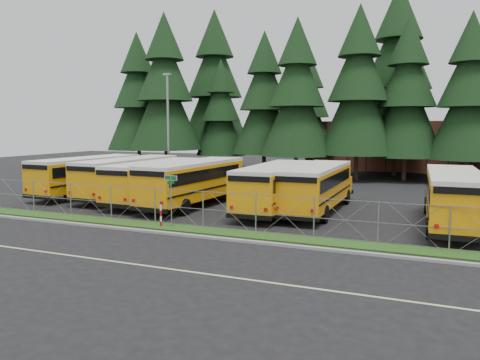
{
  "coord_description": "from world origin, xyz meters",
  "views": [
    {
      "loc": [
        10.28,
        -22.84,
        5.38
      ],
      "look_at": [
        -0.96,
        4.0,
        2.03
      ],
      "focal_mm": 35.0,
      "sensor_mm": 36.0,
      "label": 1
    }
  ],
  "objects_px": {
    "bus_0": "(91,176)",
    "bus_2": "(159,182)",
    "street_sign": "(171,190)",
    "bus_3": "(196,183)",
    "bus_6": "(318,189)",
    "striped_bollard": "(161,216)",
    "light_standard": "(168,125)",
    "bus_5": "(277,188)",
    "bus_1": "(131,178)",
    "bus_east": "(453,199)"
  },
  "relations": [
    {
      "from": "bus_2",
      "to": "bus_0",
      "type": "bearing_deg",
      "value": 172.69
    },
    {
      "from": "bus_east",
      "to": "street_sign",
      "type": "xyz_separation_m",
      "value": [
        -13.8,
        -6.0,
        0.53
      ]
    },
    {
      "from": "striped_bollard",
      "to": "light_standard",
      "type": "xyz_separation_m",
      "value": [
        -9.24,
        16.02,
        4.9
      ]
    },
    {
      "from": "bus_3",
      "to": "bus_5",
      "type": "relative_size",
      "value": 1.03
    },
    {
      "from": "bus_5",
      "to": "bus_east",
      "type": "height_order",
      "value": "bus_east"
    },
    {
      "from": "bus_3",
      "to": "bus_east",
      "type": "bearing_deg",
      "value": 0.98
    },
    {
      "from": "bus_5",
      "to": "street_sign",
      "type": "xyz_separation_m",
      "value": [
        -3.6,
        -6.92,
        0.55
      ]
    },
    {
      "from": "light_standard",
      "to": "bus_6",
      "type": "bearing_deg",
      "value": -27.69
    },
    {
      "from": "bus_2",
      "to": "bus_6",
      "type": "distance_m",
      "value": 11.31
    },
    {
      "from": "bus_2",
      "to": "bus_5",
      "type": "height_order",
      "value": "bus_5"
    },
    {
      "from": "bus_6",
      "to": "street_sign",
      "type": "height_order",
      "value": "bus_6"
    },
    {
      "from": "bus_0",
      "to": "street_sign",
      "type": "distance_m",
      "value": 14.34
    },
    {
      "from": "striped_bollard",
      "to": "bus_5",
      "type": "bearing_deg",
      "value": 58.77
    },
    {
      "from": "bus_0",
      "to": "bus_2",
      "type": "relative_size",
      "value": 1.02
    },
    {
      "from": "bus_2",
      "to": "bus_1",
      "type": "bearing_deg",
      "value": 162.63
    },
    {
      "from": "bus_6",
      "to": "street_sign",
      "type": "relative_size",
      "value": 4.03
    },
    {
      "from": "bus_1",
      "to": "bus_6",
      "type": "xyz_separation_m",
      "value": [
        14.33,
        -0.32,
        -0.02
      ]
    },
    {
      "from": "bus_6",
      "to": "bus_3",
      "type": "bearing_deg",
      "value": -173.67
    },
    {
      "from": "bus_5",
      "to": "bus_2",
      "type": "bearing_deg",
      "value": 178.38
    },
    {
      "from": "bus_1",
      "to": "bus_east",
      "type": "distance_m",
      "value": 22.14
    },
    {
      "from": "bus_3",
      "to": "striped_bollard",
      "type": "bearing_deg",
      "value": -74.37
    },
    {
      "from": "bus_east",
      "to": "light_standard",
      "type": "distance_m",
      "value": 26.0
    },
    {
      "from": "street_sign",
      "to": "bus_3",
      "type": "bearing_deg",
      "value": 107.23
    },
    {
      "from": "bus_1",
      "to": "light_standard",
      "type": "height_order",
      "value": "light_standard"
    },
    {
      "from": "bus_2",
      "to": "street_sign",
      "type": "relative_size",
      "value": 3.97
    },
    {
      "from": "bus_0",
      "to": "bus_3",
      "type": "distance_m",
      "value": 9.97
    },
    {
      "from": "bus_0",
      "to": "striped_bollard",
      "type": "distance_m",
      "value": 13.87
    },
    {
      "from": "bus_3",
      "to": "street_sign",
      "type": "height_order",
      "value": "bus_3"
    },
    {
      "from": "bus_1",
      "to": "street_sign",
      "type": "distance_m",
      "value": 11.45
    },
    {
      "from": "striped_bollard",
      "to": "street_sign",
      "type": "bearing_deg",
      "value": 4.84
    },
    {
      "from": "bus_2",
      "to": "bus_6",
      "type": "bearing_deg",
      "value": 3.78
    },
    {
      "from": "street_sign",
      "to": "light_standard",
      "type": "xyz_separation_m",
      "value": [
        -9.87,
        15.97,
        3.47
      ]
    },
    {
      "from": "bus_5",
      "to": "bus_6",
      "type": "relative_size",
      "value": 1.0
    },
    {
      "from": "bus_1",
      "to": "bus_east",
      "type": "xyz_separation_m",
      "value": [
        22.05,
        -1.92,
        0.0
      ]
    },
    {
      "from": "street_sign",
      "to": "bus_1",
      "type": "bearing_deg",
      "value": 136.15
    },
    {
      "from": "bus_6",
      "to": "striped_bollard",
      "type": "relative_size",
      "value": 9.44
    },
    {
      "from": "bus_6",
      "to": "bus_east",
      "type": "height_order",
      "value": "bus_east"
    },
    {
      "from": "bus_0",
      "to": "bus_6",
      "type": "relative_size",
      "value": 1.01
    },
    {
      "from": "street_sign",
      "to": "striped_bollard",
      "type": "relative_size",
      "value": 2.34
    },
    {
      "from": "bus_0",
      "to": "bus_2",
      "type": "height_order",
      "value": "bus_0"
    },
    {
      "from": "bus_0",
      "to": "bus_5",
      "type": "bearing_deg",
      "value": -0.06
    },
    {
      "from": "bus_5",
      "to": "bus_east",
      "type": "xyz_separation_m",
      "value": [
        10.2,
        -0.92,
        0.02
      ]
    },
    {
      "from": "striped_bollard",
      "to": "light_standard",
      "type": "distance_m",
      "value": 19.14
    },
    {
      "from": "striped_bollard",
      "to": "bus_east",
      "type": "bearing_deg",
      "value": 22.76
    },
    {
      "from": "bus_east",
      "to": "light_standard",
      "type": "height_order",
      "value": "light_standard"
    },
    {
      "from": "light_standard",
      "to": "striped_bollard",
      "type": "bearing_deg",
      "value": -60.02
    },
    {
      "from": "bus_east",
      "to": "striped_bollard",
      "type": "relative_size",
      "value": 9.57
    },
    {
      "from": "bus_0",
      "to": "light_standard",
      "type": "xyz_separation_m",
      "value": [
        2.11,
        8.1,
        4.01
      ]
    },
    {
      "from": "bus_2",
      "to": "striped_bollard",
      "type": "bearing_deg",
      "value": -56.32
    },
    {
      "from": "street_sign",
      "to": "bus_6",
      "type": "bearing_deg",
      "value": 51.34
    }
  ]
}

